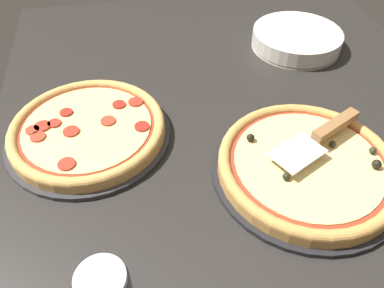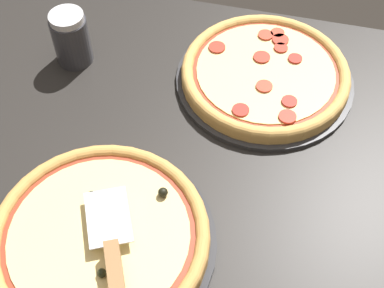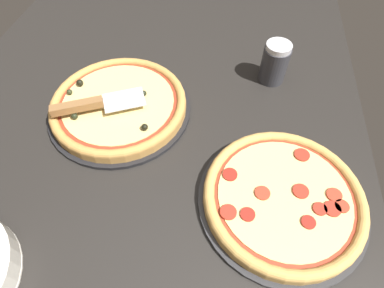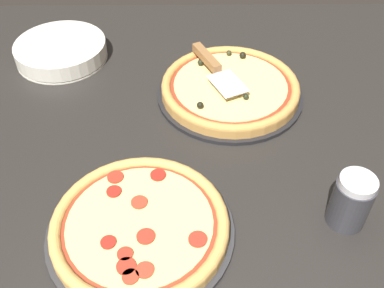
{
  "view_description": "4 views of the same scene",
  "coord_description": "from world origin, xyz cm",
  "px_view_note": "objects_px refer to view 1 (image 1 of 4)",
  "views": [
    {
      "loc": [
        -51.05,
        24.55,
        55.53
      ],
      "look_at": [
        0.8,
        13.61,
        3.0
      ],
      "focal_mm": 35.0,
      "sensor_mm": 36.0,
      "label": 1
    },
    {
      "loc": [
        13.97,
        -40.32,
        76.75
      ],
      "look_at": [
        0.8,
        13.61,
        3.0
      ],
      "focal_mm": 50.0,
      "sensor_mm": 36.0,
      "label": 2
    },
    {
      "loc": [
        40.49,
        20.36,
        57.46
      ],
      "look_at": [
        0.8,
        13.61,
        3.0
      ],
      "focal_mm": 28.0,
      "sensor_mm": 36.0,
      "label": 3
    },
    {
      "loc": [
        1.39,
        82.34,
        69.72
      ],
      "look_at": [
        0.8,
        13.61,
        3.0
      ],
      "focal_mm": 42.0,
      "sensor_mm": 36.0,
      "label": 4
    }
  ],
  "objects_px": {
    "pizza_back": "(88,128)",
    "serving_spatula": "(327,131)",
    "pizza_front": "(307,164)",
    "plate_stack": "(296,39)"
  },
  "relations": [
    {
      "from": "pizza_back",
      "to": "serving_spatula",
      "type": "distance_m",
      "value": 0.49
    },
    {
      "from": "pizza_front",
      "to": "pizza_back",
      "type": "relative_size",
      "value": 1.05
    },
    {
      "from": "serving_spatula",
      "to": "plate_stack",
      "type": "distance_m",
      "value": 0.42
    },
    {
      "from": "plate_stack",
      "to": "pizza_back",
      "type": "bearing_deg",
      "value": 114.09
    },
    {
      "from": "pizza_front",
      "to": "plate_stack",
      "type": "relative_size",
      "value": 1.38
    },
    {
      "from": "serving_spatula",
      "to": "plate_stack",
      "type": "bearing_deg",
      "value": -16.07
    },
    {
      "from": "pizza_front",
      "to": "serving_spatula",
      "type": "xyz_separation_m",
      "value": [
        0.05,
        -0.05,
        0.03
      ]
    },
    {
      "from": "pizza_back",
      "to": "serving_spatula",
      "type": "relative_size",
      "value": 1.51
    },
    {
      "from": "serving_spatula",
      "to": "pizza_back",
      "type": "bearing_deg",
      "value": 72.47
    },
    {
      "from": "pizza_front",
      "to": "serving_spatula",
      "type": "height_order",
      "value": "serving_spatula"
    }
  ]
}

